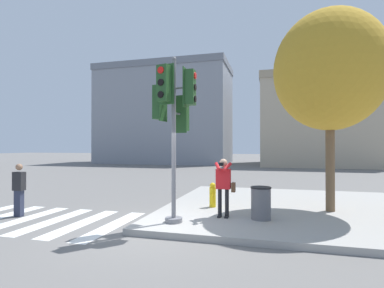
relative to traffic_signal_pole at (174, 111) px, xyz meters
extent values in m
plane|color=slate|center=(-0.48, -0.43, -3.08)|extent=(160.00, 160.00, 0.00)
cube|color=#9E9B96|center=(3.02, 3.07, -3.00)|extent=(8.00, 8.00, 0.16)
cube|color=silver|center=(-1.68, -0.16, -3.08)|extent=(0.48, 3.17, 0.01)
cube|color=silver|center=(-2.63, -0.16, -3.08)|extent=(0.48, 3.17, 0.01)
cube|color=silver|center=(-3.59, -0.16, -3.08)|extent=(0.48, 3.17, 0.01)
cube|color=silver|center=(-4.54, -0.16, -3.08)|extent=(0.48, 3.17, 0.01)
cube|color=silver|center=(-5.50, -0.16, -3.08)|extent=(0.48, 3.17, 0.01)
cylinder|color=slate|center=(0.00, -0.01, -2.86)|extent=(0.45, 0.45, 0.12)
cylinder|color=slate|center=(0.00, -0.01, -0.74)|extent=(0.12, 0.12, 4.10)
sphere|color=slate|center=(0.00, -0.01, 1.35)|extent=(0.13, 0.13, 0.13)
cylinder|color=slate|center=(0.05, 0.17, -0.06)|extent=(0.11, 0.27, 0.05)
cube|color=#234C23|center=(0.11, 0.42, -0.06)|extent=(0.35, 0.30, 0.90)
cube|color=#234C23|center=(0.07, 0.29, -0.06)|extent=(0.41, 0.12, 1.02)
cylinder|color=red|center=(0.14, 0.55, 0.24)|extent=(0.17, 0.07, 0.17)
cylinder|color=black|center=(0.14, 0.55, -0.06)|extent=(0.17, 0.07, 0.17)
cylinder|color=black|center=(0.14, 0.55, -0.36)|extent=(0.17, 0.07, 0.17)
cylinder|color=slate|center=(-0.05, -0.20, 0.63)|extent=(0.12, 0.27, 0.05)
cube|color=#234C23|center=(-0.11, -0.44, 0.63)|extent=(0.35, 0.31, 0.90)
cube|color=#234C23|center=(-0.08, -0.32, 0.63)|extent=(0.41, 0.13, 1.02)
cylinder|color=red|center=(-0.15, -0.57, 0.93)|extent=(0.17, 0.07, 0.17)
cylinder|color=black|center=(-0.15, -0.57, 0.63)|extent=(0.17, 0.07, 0.17)
cylinder|color=black|center=(-0.15, -0.57, 0.33)|extent=(0.17, 0.07, 0.17)
cylinder|color=slate|center=(-0.19, 0.01, 0.24)|extent=(0.27, 0.09, 0.05)
cube|color=#234C23|center=(-0.44, 0.05, 0.24)|extent=(0.28, 0.33, 0.90)
cube|color=#234C23|center=(-0.31, 0.03, 0.24)|extent=(0.08, 0.42, 1.02)
cylinder|color=red|center=(-0.57, 0.07, 0.54)|extent=(0.05, 0.17, 0.17)
cylinder|color=black|center=(-0.57, 0.07, 0.24)|extent=(0.05, 0.17, 0.17)
cylinder|color=black|center=(-0.57, 0.07, -0.06)|extent=(0.05, 0.17, 0.17)
cylinder|color=slate|center=(0.19, -0.01, 0.58)|extent=(0.27, 0.05, 0.05)
cube|color=#234C23|center=(0.45, -0.01, 0.58)|extent=(0.24, 0.30, 0.90)
cube|color=#234C23|center=(0.31, -0.01, 0.58)|extent=(0.03, 0.42, 1.02)
cylinder|color=red|center=(0.58, -0.01, 0.88)|extent=(0.03, 0.17, 0.17)
cylinder|color=black|center=(0.58, -0.01, 0.58)|extent=(0.03, 0.17, 0.17)
cylinder|color=black|center=(0.58, -0.01, 0.28)|extent=(0.03, 0.17, 0.17)
cube|color=black|center=(1.06, 0.85, -2.89)|extent=(0.09, 0.24, 0.05)
cube|color=black|center=(1.26, 0.85, -2.89)|extent=(0.09, 0.24, 0.05)
cylinder|color=black|center=(1.06, 0.91, -2.52)|extent=(0.11, 0.11, 0.79)
cylinder|color=black|center=(1.26, 0.91, -2.52)|extent=(0.11, 0.11, 0.79)
cube|color=red|center=(1.16, 0.91, -1.85)|extent=(0.40, 0.22, 0.56)
sphere|color=tan|center=(1.16, 0.91, -1.40)|extent=(0.22, 0.22, 0.22)
cube|color=black|center=(1.16, 0.60, -1.42)|extent=(0.12, 0.10, 0.09)
cylinder|color=black|center=(1.16, 0.53, -1.42)|extent=(0.06, 0.08, 0.06)
cylinder|color=red|center=(1.02, 0.77, -1.50)|extent=(0.23, 0.35, 0.23)
cylinder|color=red|center=(1.29, 0.77, -1.50)|extent=(0.23, 0.35, 0.23)
cube|color=brown|center=(1.44, 0.93, -2.08)|extent=(0.10, 0.20, 0.26)
cube|color=#282D42|center=(-4.99, 0.02, -2.68)|extent=(0.24, 0.16, 0.80)
cube|color=#232326|center=(-4.99, 0.02, -2.00)|extent=(0.34, 0.20, 0.56)
sphere|color=#8C664C|center=(-4.99, 0.02, -1.57)|extent=(0.20, 0.20, 0.20)
cylinder|color=brown|center=(4.19, 2.51, -1.35)|extent=(0.26, 0.26, 3.14)
ellipsoid|color=#BC8E28|center=(4.19, 2.51, 1.40)|extent=(3.35, 3.35, 3.69)
cylinder|color=yellow|center=(0.60, 2.18, -2.60)|extent=(0.21, 0.21, 0.64)
sphere|color=yellow|center=(0.60, 2.18, -2.22)|extent=(0.19, 0.19, 0.19)
cylinder|color=yellow|center=(0.60, 2.05, -2.53)|extent=(0.09, 0.06, 0.09)
cylinder|color=#5B5B60|center=(2.18, 0.90, -2.50)|extent=(0.53, 0.53, 0.84)
cylinder|color=black|center=(2.18, 0.90, -2.06)|extent=(0.55, 0.55, 0.04)
cube|color=gray|center=(-11.14, 29.37, 2.79)|extent=(16.57, 8.17, 11.73)
cube|color=slate|center=(-11.14, 29.37, 9.05)|extent=(16.77, 8.37, 0.80)
cube|color=tan|center=(7.64, 29.81, 1.48)|extent=(12.85, 12.08, 9.13)
cube|color=gray|center=(7.64, 29.81, 6.44)|extent=(13.05, 12.28, 0.80)
camera|label=1|loc=(2.51, -7.42, -0.94)|focal=28.00mm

